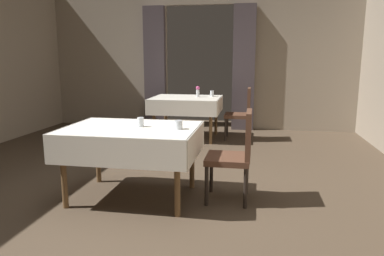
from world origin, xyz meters
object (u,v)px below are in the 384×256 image
Objects in this scene: chair_mid_right at (236,152)px; glass_far_b at (212,94)px; flower_vase_far at (198,91)px; glass_mid_b at (178,125)px; chair_far_right at (242,111)px; dining_table_far at (186,102)px; dining_table_mid at (132,136)px; glass_mid_a at (141,122)px.

glass_far_b is at bearing 101.55° from chair_mid_right.
glass_mid_b is at bearing -84.40° from flower_vase_far.
chair_mid_right and chair_far_right have the same top height.
dining_table_far is at bearing 99.52° from glass_mid_b.
flower_vase_far reaches higher than chair_mid_right.
glass_far_b is (-0.56, 0.16, 0.29)m from chair_far_right.
dining_table_mid is 1.46× the size of chair_mid_right.
dining_table_mid is 1.46× the size of chair_far_right.
glass_far_b is at bearing 83.45° from glass_mid_a.
dining_table_mid is 1.08m from chair_mid_right.
chair_far_right is at bearing -15.58° from glass_far_b.
glass_mid_a is 0.89× the size of glass_far_b.
dining_table_far is at bearing 89.93° from dining_table_mid.
dining_table_far is 3.01m from chair_mid_right.
glass_mid_a is at bearing -175.84° from chair_mid_right.
dining_table_far is 2.99m from glass_mid_b.
chair_mid_right is 1.00× the size of chair_far_right.
chair_far_right reaches higher than glass_mid_a.
flower_vase_far is (-0.30, 3.03, 0.06)m from glass_mid_b.
flower_vase_far is at bearing 86.23° from dining_table_mid.
glass_far_b is at bearing 24.98° from dining_table_far.
flower_vase_far is at bearing 87.90° from glass_mid_a.
glass_mid_b is (-0.51, -2.99, 0.28)m from chair_far_right.
chair_mid_right is 2.87m from chair_far_right.
chair_mid_right reaches higher than glass_mid_a.
flower_vase_far is (-0.86, 2.91, 0.34)m from chair_mid_right.
chair_far_right reaches higher than glass_far_b.
chair_mid_right is (1.06, 0.10, -0.14)m from dining_table_mid.
flower_vase_far is (0.20, 3.01, 0.20)m from dining_table_mid.
chair_far_right is 8.49× the size of glass_far_b.
flower_vase_far reaches higher than glass_mid_a.
dining_table_mid is at bearing -159.33° from glass_mid_a.
glass_mid_a is at bearing -96.55° from glass_far_b.
glass_far_b is at bearing 90.94° from glass_mid_b.
glass_far_b reaches higher than glass_mid_b.
flower_vase_far is (0.11, 2.98, 0.06)m from glass_mid_a.
glass_mid_b is at bearing -89.06° from glass_far_b.
flower_vase_far is 0.28m from glass_far_b.
chair_mid_right is 8.49× the size of glass_far_b.
glass_mid_b is 0.80× the size of glass_far_b.
glass_mid_a is (0.09, 0.03, 0.14)m from dining_table_mid.
glass_mid_b is at bearing -7.58° from glass_mid_a.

